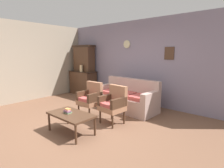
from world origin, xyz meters
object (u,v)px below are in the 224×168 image
Objects in this scene: vase_on_cabinet at (81,68)px; armchair_row_middle at (114,103)px; side_cabinet at (83,83)px; book_stack_on_table at (68,111)px; armchair_near_cabinet at (90,98)px; coffee_table at (71,116)px; floral_couch at (127,99)px.

vase_on_cabinet is 3.18m from armchair_row_middle.
side_cabinet is at bearing 125.52° from vase_on_cabinet.
armchair_near_cabinet is at bearing 111.02° from book_stack_on_table.
vase_on_cabinet reaches higher than armchair_row_middle.
side_cabinet is at bearing 135.99° from coffee_table.
armchair_row_middle is at bearing -27.70° from side_cabinet.
side_cabinet is 1.16× the size of coffee_table.
armchair_row_middle is (0.39, -1.06, 0.17)m from floral_couch.
side_cabinet is 3.64m from coffee_table.
coffee_table is 6.32× the size of book_stack_on_table.
armchair_row_middle is at bearing 68.09° from book_stack_on_table.
floral_couch is 11.94× the size of book_stack_on_table.
armchair_row_middle is at bearing 71.52° from coffee_table.
side_cabinet is at bearing 134.85° from book_stack_on_table.
armchair_near_cabinet is at bearing -34.17° from vase_on_cabinet.
book_stack_on_table is at bearing -44.53° from vase_on_cabinet.
armchair_row_middle is at bearing 1.00° from armchair_near_cabinet.
coffee_table is at bearing -88.20° from floral_couch.
armchair_row_middle is 1.09m from book_stack_on_table.
vase_on_cabinet reaches higher than coffee_table.
coffee_table is at bearing -43.32° from vase_on_cabinet.
side_cabinet is at bearing 144.14° from armchair_near_cabinet.
floral_couch reaches higher than coffee_table.
vase_on_cabinet is at bearing 135.47° from book_stack_on_table.
floral_couch is 2.07m from book_stack_on_table.
book_stack_on_table is (2.41, -2.37, -0.60)m from vase_on_cabinet.
book_stack_on_table is (-0.08, -0.03, 0.09)m from coffee_table.
armchair_row_middle is 0.90× the size of coffee_table.
coffee_table is at bearing -44.01° from side_cabinet.
vase_on_cabinet is 2.55m from floral_couch.
armchair_near_cabinet is (-0.39, -1.07, 0.17)m from floral_couch.
vase_on_cabinet reaches higher than side_cabinet.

